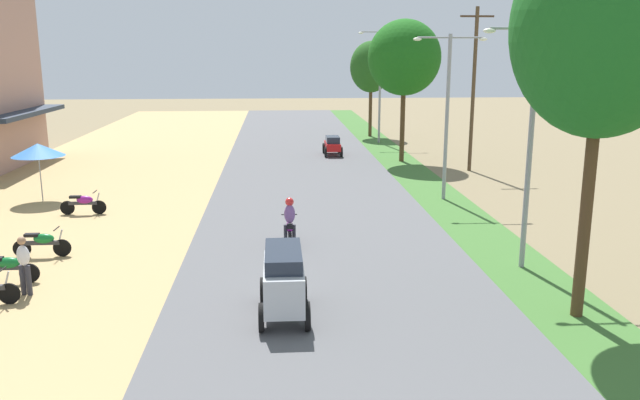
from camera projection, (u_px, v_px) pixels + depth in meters
parked_motorbike_fourth at (7, 266)px, 17.98m from camera, size 1.80×0.54×0.94m
parked_motorbike_fifth at (42, 242)px, 20.31m from camera, size 1.80×0.54×0.94m
parked_motorbike_sixth at (84, 202)px, 25.64m from camera, size 1.80×0.54×0.94m
vendor_umbrella at (38, 150)px, 27.58m from camera, size 2.20×2.20×2.52m
pedestrian_on_shoulder at (24, 263)px, 17.03m from camera, size 0.41×0.33×1.62m
median_tree_nearest at (604, 28)px, 14.35m from camera, size 4.10×4.10×9.38m
median_tree_second at (404, 58)px, 36.93m from camera, size 4.20×4.20×8.20m
median_tree_third at (371, 67)px, 48.50m from camera, size 3.18×3.18×7.16m
streetlamp_near at (531, 130)px, 18.55m from camera, size 3.16×0.20×7.14m
streetlamp_mid at (447, 105)px, 27.54m from camera, size 3.16×0.20×7.09m
streetlamp_far at (380, 79)px, 45.07m from camera, size 3.16×0.20×7.85m
utility_pole_near at (473, 87)px, 34.58m from camera, size 1.80×0.20×8.73m
car_van_silver at (284, 279)px, 15.62m from camera, size 1.19×2.41×1.67m
car_sedan_red at (332, 145)px, 40.28m from camera, size 1.10×2.26×1.19m
motorbike_ahead_second at (290, 223)px, 21.39m from camera, size 0.54×1.80×1.66m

